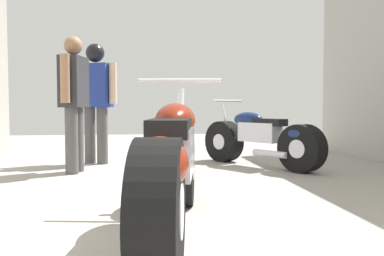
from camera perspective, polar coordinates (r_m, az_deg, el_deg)
name	(u,v)px	position (r m, az deg, el deg)	size (l,w,h in m)	color
ground_plane	(207,197)	(3.62, 2.08, -9.47)	(15.90, 15.90, 0.00)	#9E998E
motorcycle_maroon_cruiser	(172,167)	(2.51, -2.80, -5.34)	(0.70, 2.13, 0.99)	black
motorcycle_black_naked	(262,139)	(5.42, 9.51, -1.51)	(1.20, 1.66, 0.87)	black
mechanic_in_blue	(74,96)	(5.05, -15.85, 4.23)	(0.31, 0.64, 1.59)	#4C4C4C
mechanic_with_helmet	(96,92)	(5.78, -13.06, 4.81)	(0.62, 0.39, 1.62)	#4C4C4C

